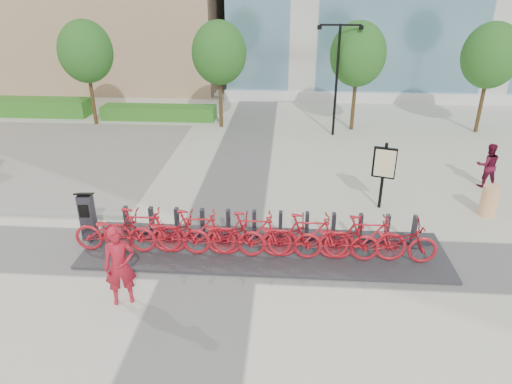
# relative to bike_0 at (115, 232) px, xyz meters

# --- Properties ---
(ground) EXTENTS (120.00, 120.00, 0.00)m
(ground) POSITION_rel_bike_0_xyz_m (2.60, 0.05, -0.65)
(ground) COLOR beige
(gravel_patch) EXTENTS (14.00, 14.00, 0.00)m
(gravel_patch) POSITION_rel_bike_0_xyz_m (-7.40, 7.05, -0.64)
(gravel_patch) COLOR slate
(gravel_patch) RESTS_ON ground
(hedge_a) EXTENTS (10.00, 1.40, 0.90)m
(hedge_a) POSITION_rel_bike_0_xyz_m (-11.40, 13.55, -0.20)
(hedge_a) COLOR #266F22
(hedge_a) RESTS_ON ground
(hedge_b) EXTENTS (6.00, 1.20, 0.70)m
(hedge_b) POSITION_rel_bike_0_xyz_m (-2.40, 13.25, -0.30)
(hedge_b) COLOR #266F22
(hedge_b) RESTS_ON ground
(tree_0) EXTENTS (2.60, 2.60, 5.10)m
(tree_0) POSITION_rel_bike_0_xyz_m (-5.40, 12.05, 2.94)
(tree_0) COLOR brown
(tree_0) RESTS_ON ground
(tree_1) EXTENTS (2.60, 2.60, 5.10)m
(tree_1) POSITION_rel_bike_0_xyz_m (1.10, 12.05, 2.94)
(tree_1) COLOR brown
(tree_1) RESTS_ON ground
(tree_2) EXTENTS (2.60, 2.60, 5.10)m
(tree_2) POSITION_rel_bike_0_xyz_m (7.60, 12.05, 2.94)
(tree_2) COLOR brown
(tree_2) RESTS_ON ground
(tree_3) EXTENTS (2.60, 2.60, 5.10)m
(tree_3) POSITION_rel_bike_0_xyz_m (13.60, 12.05, 2.94)
(tree_3) COLOR brown
(tree_3) RESTS_ON ground
(streetlamp) EXTENTS (2.00, 0.20, 5.00)m
(streetlamp) POSITION_rel_bike_0_xyz_m (6.60, 11.05, 2.49)
(streetlamp) COLOR black
(streetlamp) RESTS_ON ground
(dock_pad) EXTENTS (9.60, 2.40, 0.08)m
(dock_pad) POSITION_rel_bike_0_xyz_m (3.90, 0.35, -0.61)
(dock_pad) COLOR #303033
(dock_pad) RESTS_ON ground
(dock_rail_posts) EXTENTS (8.02, 0.50, 0.85)m
(dock_rail_posts) POSITION_rel_bike_0_xyz_m (3.96, 0.82, -0.14)
(dock_rail_posts) COLOR #26252D
(dock_rail_posts) RESTS_ON dock_pad
(bike_0) EXTENTS (2.16, 0.75, 1.13)m
(bike_0) POSITION_rel_bike_0_xyz_m (0.00, 0.00, 0.00)
(bike_0) COLOR #A6141E
(bike_0) RESTS_ON dock_pad
(bike_1) EXTENTS (2.10, 0.59, 1.26)m
(bike_1) POSITION_rel_bike_0_xyz_m (0.72, 0.00, 0.06)
(bike_1) COLOR #A6141E
(bike_1) RESTS_ON dock_pad
(bike_2) EXTENTS (2.16, 0.75, 1.13)m
(bike_2) POSITION_rel_bike_0_xyz_m (1.44, 0.00, 0.00)
(bike_2) COLOR #A6141E
(bike_2) RESTS_ON dock_pad
(bike_3) EXTENTS (2.10, 0.59, 1.26)m
(bike_3) POSITION_rel_bike_0_xyz_m (2.16, 0.00, 0.06)
(bike_3) COLOR #A6141E
(bike_3) RESTS_ON dock_pad
(bike_4) EXTENTS (2.16, 0.75, 1.13)m
(bike_4) POSITION_rel_bike_0_xyz_m (2.88, 0.00, 0.00)
(bike_4) COLOR #A6141E
(bike_4) RESTS_ON dock_pad
(bike_5) EXTENTS (2.10, 0.59, 1.26)m
(bike_5) POSITION_rel_bike_0_xyz_m (3.60, 0.00, 0.06)
(bike_5) COLOR #A6141E
(bike_5) RESTS_ON dock_pad
(bike_6) EXTENTS (2.16, 0.75, 1.13)m
(bike_6) POSITION_rel_bike_0_xyz_m (4.32, 0.00, 0.00)
(bike_6) COLOR #A6141E
(bike_6) RESTS_ON dock_pad
(bike_7) EXTENTS (2.10, 0.59, 1.26)m
(bike_7) POSITION_rel_bike_0_xyz_m (5.04, 0.00, 0.06)
(bike_7) COLOR #A6141E
(bike_7) RESTS_ON dock_pad
(bike_8) EXTENTS (2.16, 0.75, 1.13)m
(bike_8) POSITION_rel_bike_0_xyz_m (5.76, 0.00, 0.00)
(bike_8) COLOR #A6141E
(bike_8) RESTS_ON dock_pad
(bike_9) EXTENTS (2.10, 0.59, 1.26)m
(bike_9) POSITION_rel_bike_0_xyz_m (6.48, 0.00, 0.06)
(bike_9) COLOR #A6141E
(bike_9) RESTS_ON dock_pad
(bike_10) EXTENTS (2.16, 0.75, 1.13)m
(bike_10) POSITION_rel_bike_0_xyz_m (7.20, 0.00, 0.00)
(bike_10) COLOR #A6141E
(bike_10) RESTS_ON dock_pad
(kiosk) EXTENTS (0.48, 0.41, 1.44)m
(kiosk) POSITION_rel_bike_0_xyz_m (-0.96, 0.59, 0.12)
(kiosk) COLOR #26252D
(kiosk) RESTS_ON dock_pad
(worker_red) EXTENTS (0.80, 0.67, 1.87)m
(worker_red) POSITION_rel_bike_0_xyz_m (0.87, -1.97, 0.29)
(worker_red) COLOR #A31424
(worker_red) RESTS_ON ground
(pedestrian) EXTENTS (0.79, 0.63, 1.58)m
(pedestrian) POSITION_rel_bike_0_xyz_m (11.45, 5.27, 0.14)
(pedestrian) COLOR #550E25
(pedestrian) RESTS_ON ground
(construction_barrel) EXTENTS (0.55, 0.55, 0.97)m
(construction_barrel) POSITION_rel_bike_0_xyz_m (10.69, 2.98, -0.16)
(construction_barrel) COLOR orange
(construction_barrel) RESTS_ON ground
(map_sign) EXTENTS (0.71, 0.32, 2.17)m
(map_sign) POSITION_rel_bike_0_xyz_m (7.45, 3.28, 0.79)
(map_sign) COLOR black
(map_sign) RESTS_ON ground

